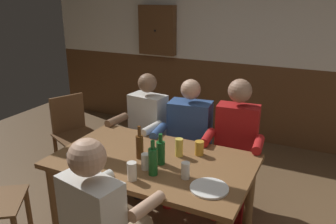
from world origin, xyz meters
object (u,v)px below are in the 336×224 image
(person_2, at_px, (235,141))
(plate_0, at_px, (81,153))
(pint_glass_4, at_px, (132,171))
(person_1, at_px, (188,135))
(bottle_1, at_px, (161,152))
(bottle_2, at_px, (140,146))
(chair_empty_near_left, at_px, (74,132))
(plate_1, at_px, (209,188))
(dining_table, at_px, (153,170))
(pint_glass_2, at_px, (199,148))
(person_3, at_px, (102,213))
(bottle_0, at_px, (153,161))
(wall_dart_cabinet, at_px, (157,30))
(person_0, at_px, (144,127))
(pint_glass_0, at_px, (185,170))
(pint_glass_1, at_px, (145,162))
(pint_glass_3, at_px, (179,147))

(person_2, height_order, plate_0, person_2)
(pint_glass_4, bearing_deg, person_1, 90.81)
(plate_0, relative_size, bottle_1, 0.95)
(bottle_2, height_order, pint_glass_4, bottle_2)
(bottle_2, bearing_deg, chair_empty_near_left, 152.93)
(person_1, xyz_separation_m, bottle_2, (-0.11, -0.73, 0.16))
(pint_glass_4, bearing_deg, plate_1, 13.06)
(dining_table, relative_size, person_1, 1.31)
(person_2, distance_m, pint_glass_2, 0.51)
(bottle_2, xyz_separation_m, pint_glass_4, (0.13, -0.32, -0.04))
(person_3, relative_size, bottle_0, 4.47)
(bottle_2, relative_size, wall_dart_cabinet, 0.39)
(person_0, xyz_separation_m, pint_glass_0, (0.84, -0.86, 0.12))
(dining_table, distance_m, person_3, 0.70)
(bottle_0, distance_m, wall_dart_cabinet, 2.91)
(person_1, height_order, wall_dart_cabinet, wall_dart_cabinet)
(bottle_2, bearing_deg, plate_0, -160.94)
(chair_empty_near_left, xyz_separation_m, pint_glass_0, (1.73, -0.79, 0.31))
(bottle_1, height_order, wall_dart_cabinet, wall_dart_cabinet)
(plate_1, bearing_deg, wall_dart_cabinet, 124.17)
(pint_glass_1, bearing_deg, pint_glass_3, 66.76)
(person_0, bearing_deg, wall_dart_cabinet, -60.83)
(person_0, relative_size, bottle_0, 4.52)
(plate_1, distance_m, bottle_2, 0.69)
(person_2, relative_size, plate_0, 5.30)
(chair_empty_near_left, xyz_separation_m, pint_glass_3, (1.54, -0.48, 0.32))
(dining_table, distance_m, plate_0, 0.61)
(pint_glass_3, bearing_deg, pint_glass_2, 33.06)
(person_2, xyz_separation_m, pint_glass_0, (-0.13, -0.87, 0.09))
(plate_1, relative_size, pint_glass_4, 1.94)
(dining_table, height_order, pint_glass_1, pint_glass_1)
(person_3, xyz_separation_m, bottle_0, (0.10, 0.48, 0.17))
(bottle_2, bearing_deg, pint_glass_2, 32.44)
(dining_table, xyz_separation_m, person_2, (0.48, 0.71, 0.07))
(person_3, distance_m, pint_glass_0, 0.65)
(person_3, distance_m, pint_glass_1, 0.54)
(bottle_2, bearing_deg, pint_glass_3, 32.12)
(pint_glass_1, bearing_deg, bottle_1, 63.46)
(person_0, height_order, pint_glass_0, person_0)
(dining_table, bearing_deg, pint_glass_2, 37.61)
(person_0, distance_m, wall_dart_cabinet, 1.93)
(person_3, xyz_separation_m, bottle_1, (0.08, 0.65, 0.16))
(dining_table, relative_size, wall_dart_cabinet, 2.26)
(bottle_1, xyz_separation_m, pint_glass_1, (-0.06, -0.13, -0.04))
(plate_0, height_order, bottle_2, bottle_2)
(pint_glass_1, bearing_deg, person_0, 120.55)
(pint_glass_0, xyz_separation_m, pint_glass_2, (-0.05, 0.40, -0.00))
(person_0, distance_m, person_3, 1.48)
(plate_0, bearing_deg, chair_empty_near_left, 134.90)
(bottle_1, height_order, pint_glass_0, bottle_1)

